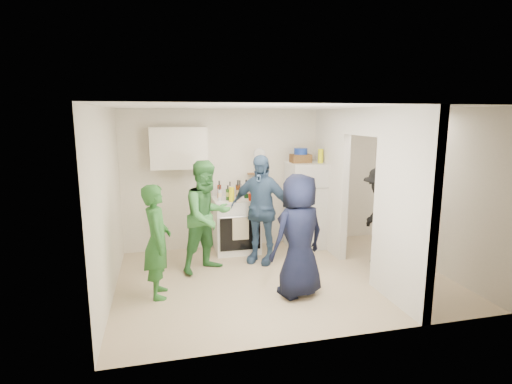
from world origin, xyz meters
The scene contains 37 objects.
floor centered at (0.00, 0.00, 0.00)m, with size 4.80×4.80×0.00m, color tan.
wall_back centered at (0.00, 1.70, 1.25)m, with size 4.80×4.80×0.00m, color silver.
wall_front centered at (0.00, -1.70, 1.25)m, with size 4.80×4.80×0.00m, color silver.
wall_left centered at (-2.40, 0.00, 1.25)m, with size 3.40×3.40×0.00m, color silver.
wall_right centered at (2.40, 0.00, 1.25)m, with size 3.40×3.40×0.00m, color silver.
ceiling centered at (0.00, 0.00, 2.50)m, with size 4.80×4.80×0.00m, color white.
partition_pier_back centered at (1.20, 1.10, 1.25)m, with size 0.12×1.20×2.50m, color silver.
partition_pier_front centered at (1.20, -1.10, 1.25)m, with size 0.12×1.20×2.50m, color silver.
partition_header centered at (1.20, 0.00, 2.30)m, with size 0.12×1.00×0.40m, color silver.
stove centered at (-0.44, 1.37, 0.48)m, with size 0.80×0.67×0.96m, color white.
upper_cabinet centered at (-1.40, 1.52, 1.85)m, with size 0.95×0.34×0.70m, color silver.
fridge centered at (0.84, 1.34, 0.78)m, with size 0.64×0.62×1.56m, color silver.
wicker_basket centered at (0.74, 1.39, 1.63)m, with size 0.35×0.25×0.15m, color brown.
blue_bowl centered at (0.74, 1.39, 1.76)m, with size 0.24×0.24×0.11m, color navy.
yellow_cup_stack_top centered at (1.06, 1.24, 1.68)m, with size 0.09×0.09×0.25m, color #E6EE14.
wall_clock centered at (0.05, 1.68, 1.70)m, with size 0.22×0.22×0.03m, color white.
spice_shelf centered at (0.00, 1.65, 1.35)m, with size 0.35×0.08×0.03m, color olive.
nook_window centered at (2.38, 0.20, 1.65)m, with size 0.03×0.70×0.80m, color black.
nook_window_frame centered at (2.36, 0.20, 1.65)m, with size 0.04×0.76×0.86m, color white.
nook_valance centered at (2.34, 0.20, 2.00)m, with size 0.04×0.82×0.18m, color white.
yellow_cup_stack_stove centered at (-0.56, 1.15, 1.08)m, with size 0.09×0.09×0.25m, color yellow.
red_cup centered at (-0.22, 1.17, 1.02)m, with size 0.09×0.09×0.12m, color red.
person_green_left centered at (-1.80, -0.16, 0.76)m, with size 0.55×0.36×1.52m, color #29682C.
person_green_center centered at (-1.04, 0.59, 0.86)m, with size 0.84×0.65×1.73m, color #3D8B48.
person_denim centered at (-0.16, 0.76, 0.89)m, with size 1.04×0.43×1.78m, color #375379.
person_navy centered at (0.03, -0.57, 0.83)m, with size 0.81×0.53×1.65m, color black.
person_nook centered at (1.65, 0.15, 0.80)m, with size 1.04×0.60×1.60m, color black.
bottle_a centered at (-0.72, 1.51, 1.11)m, with size 0.07×0.07×0.31m, color maroon.
bottle_b centered at (-0.61, 1.28, 1.09)m, with size 0.07×0.07×0.26m, color #254E1A.
bottle_c centered at (-0.53, 1.51, 1.10)m, with size 0.07×0.07×0.28m, color silver.
bottle_d centered at (-0.43, 1.31, 1.11)m, with size 0.06×0.06×0.32m, color #5F2F10.
bottle_e centered at (-0.35, 1.53, 1.10)m, with size 0.07×0.07×0.30m, color gray.
bottle_f centered at (-0.26, 1.39, 1.12)m, with size 0.08×0.08×0.33m, color black.
bottle_g centered at (-0.18, 1.51, 1.08)m, with size 0.06×0.06×0.24m, color olive.
bottle_h centered at (-0.75, 1.26, 1.08)m, with size 0.06×0.06×0.26m, color #B0B7BC.
bottle_i centered at (-0.40, 1.45, 1.11)m, with size 0.08×0.08×0.32m, color #602A10.
bottle_j centered at (-0.13, 1.29, 1.09)m, with size 0.07×0.07×0.26m, color #1C5224.
Camera 1 is at (-1.71, -5.36, 2.38)m, focal length 28.00 mm.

